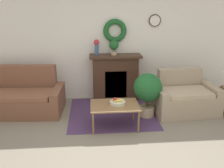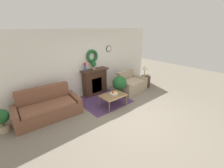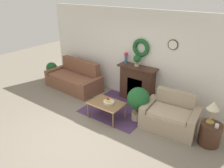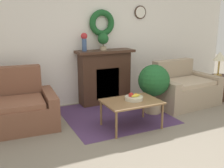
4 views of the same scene
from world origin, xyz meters
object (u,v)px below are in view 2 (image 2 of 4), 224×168
coffee_table (113,96)px  potted_plant_on_mantel (94,64)px  loveseat_right (130,84)px  mug (149,75)px  side_table_by_loveseat (145,81)px  fruit_bowl (114,93)px  potted_plant_floor_by_couch (2,119)px  potted_plant_floor_by_loveseat (120,84)px  table_lamp (145,68)px  couch_left (48,108)px  fireplace (95,82)px  vase_on_mantel_left (85,66)px

coffee_table → potted_plant_on_mantel: 1.63m
loveseat_right → mug: 1.12m
coffee_table → side_table_by_loveseat: (2.51, 0.49, -0.15)m
fruit_bowl → mug: (2.56, 0.38, 0.08)m
mug → potted_plant_floor_by_couch: potted_plant_floor_by_couch is taller
loveseat_right → potted_plant_floor_by_loveseat: potted_plant_floor_by_loveseat is taller
table_lamp → potted_plant_on_mantel: potted_plant_on_mantel is taller
couch_left → table_lamp: (4.49, -0.34, 0.61)m
fireplace → couch_left: size_ratio=0.58×
couch_left → fruit_bowl: size_ratio=6.95×
loveseat_right → vase_on_mantel_left: bearing=152.6°
fireplace → mug: bearing=-21.2°
couch_left → potted_plant_floor_by_loveseat: (2.75, -0.45, 0.26)m
fireplace → table_lamp: (2.31, -0.83, 0.36)m
mug → potted_plant_floor_by_couch: size_ratio=0.13×
fruit_bowl → mug: bearing=8.4°
side_table_by_loveseat → table_lamp: table_lamp is taller
vase_on_mantel_left → mug: bearing=-18.4°
potted_plant_on_mantel → table_lamp: bearing=-19.2°
potted_plant_on_mantel → couch_left: bearing=-167.5°
potted_plant_floor_by_couch → potted_plant_floor_by_loveseat: size_ratio=0.74×
couch_left → table_lamp: table_lamp is taller
table_lamp → vase_on_mantel_left: 2.89m
potted_plant_on_mantel → vase_on_mantel_left: bearing=177.1°
fruit_bowl → potted_plant_floor_by_couch: bearing=165.0°
coffee_table → couch_left: bearing=156.8°
fireplace → couch_left: 2.25m
fireplace → potted_plant_on_mantel: 0.76m
fireplace → potted_plant_on_mantel: bearing=-156.4°
coffee_table → loveseat_right: bearing=20.9°
coffee_table → fruit_bowl: (0.06, 0.02, 0.08)m
coffee_table → potted_plant_on_mantel: potted_plant_on_mantel is taller
coffee_table → vase_on_mantel_left: (-0.29, 1.37, 0.90)m
table_lamp → potted_plant_floor_by_couch: 5.75m
loveseat_right → fruit_bowl: bearing=-163.5°
fruit_bowl → potted_plant_floor_by_couch: size_ratio=0.44×
side_table_by_loveseat → mug: (0.10, -0.08, 0.30)m
mug → table_lamp: bearing=141.8°
fireplace → vase_on_mantel_left: size_ratio=3.37×
fireplace → potted_plant_floor_by_loveseat: size_ratio=1.30×
vase_on_mantel_left → couch_left: bearing=-164.3°
coffee_table → potted_plant_floor_by_loveseat: bearing=30.6°
coffee_table → table_lamp: table_lamp is taller
couch_left → fruit_bowl: bearing=-18.5°
potted_plant_floor_by_couch → vase_on_mantel_left: bearing=8.7°
potted_plant_on_mantel → mug: bearing=-20.6°
potted_plant_on_mantel → potted_plant_floor_by_loveseat: bearing=-57.0°
fireplace → mug: size_ratio=13.60×
mug → vase_on_mantel_left: bearing=161.6°
vase_on_mantel_left → potted_plant_on_mantel: bearing=-2.9°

